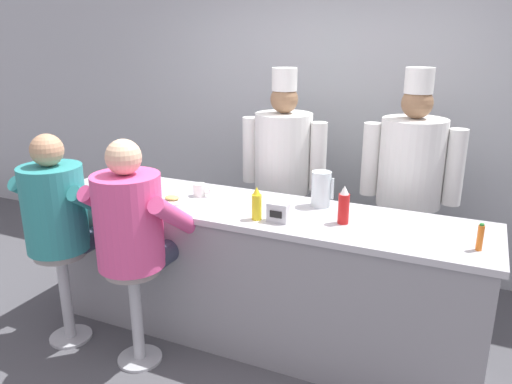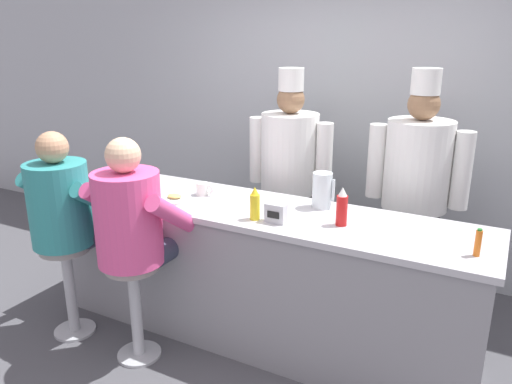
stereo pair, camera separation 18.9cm
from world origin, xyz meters
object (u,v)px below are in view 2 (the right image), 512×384
cook_in_whites_far (416,186)px  hot_sauce_bottle_orange (478,243)px  napkin_dispenser_chrome (276,213)px  cook_in_whites_near (289,172)px  mustard_bottle_yellow (255,204)px  water_pitcher_clear (322,190)px  diner_seated_pink (133,224)px  breakfast_plate (174,199)px  cereal_bowl (136,184)px  ketchup_bottle_red (342,208)px  diner_seated_teal (64,210)px  coffee_mug_white (203,189)px

cook_in_whites_far → hot_sauce_bottle_orange: bearing=-62.5°
napkin_dispenser_chrome → cook_in_whites_near: (-0.35, 0.98, -0.02)m
mustard_bottle_yellow → water_pitcher_clear: bearing=54.9°
cook_in_whites_near → diner_seated_pink: bearing=-108.5°
breakfast_plate → hot_sauce_bottle_orange: bearing=0.1°
mustard_bottle_yellow → breakfast_plate: bearing=174.6°
water_pitcher_clear → breakfast_plate: size_ratio=1.02×
mustard_bottle_yellow → diner_seated_pink: (-0.67, -0.36, -0.13)m
hot_sauce_bottle_orange → napkin_dispenser_chrome: (-1.13, -0.05, -0.01)m
napkin_dispenser_chrome → cook_in_whites_far: (0.64, 1.00, -0.01)m
cereal_bowl → napkin_dispenser_chrome: bearing=-7.6°
ketchup_bottle_red → cook_in_whites_far: size_ratio=0.13×
mustard_bottle_yellow → diner_seated_pink: 0.77m
napkin_dispenser_chrome → diner_seated_teal: size_ratio=0.09×
cook_in_whites_far → ketchup_bottle_red: bearing=-107.2°
napkin_dispenser_chrome → diner_seated_teal: (-1.41, -0.38, -0.10)m
mustard_bottle_yellow → diner_seated_teal: size_ratio=0.14×
napkin_dispenser_chrome → cook_in_whites_far: size_ratio=0.07×
water_pitcher_clear → coffee_mug_white: 0.86m
hot_sauce_bottle_orange → coffee_mug_white: size_ratio=1.11×
cereal_bowl → cook_in_whites_near: size_ratio=0.09×
cook_in_whites_near → cook_in_whites_far: size_ratio=0.99×
breakfast_plate → coffee_mug_white: 0.23m
ketchup_bottle_red → mustard_bottle_yellow: bearing=-162.8°
cook_in_whites_far → water_pitcher_clear: bearing=-128.5°
water_pitcher_clear → coffee_mug_white: bearing=-170.1°
cereal_bowl → diner_seated_teal: diner_seated_teal is taller
ketchup_bottle_red → coffee_mug_white: bearing=174.4°
napkin_dispenser_chrome → cook_in_whites_far: bearing=57.6°
cereal_bowl → cook_in_whites_near: (0.89, 0.82, 0.01)m
napkin_dispenser_chrome → hot_sauce_bottle_orange: bearing=2.6°
cereal_bowl → coffee_mug_white: (0.55, 0.08, 0.02)m
diner_seated_teal → cook_in_whites_far: cook_in_whites_far is taller
breakfast_plate → coffee_mug_white: bearing=61.8°
cook_in_whites_far → diner_seated_pink: bearing=-136.4°
ketchup_bottle_red → cereal_bowl: 1.61m
cook_in_whites_near → hot_sauce_bottle_orange: bearing=-32.1°
napkin_dispenser_chrome → diner_seated_teal: 1.46m
cereal_bowl → cook_in_whites_far: (1.88, 0.84, 0.03)m
ketchup_bottle_red → diner_seated_pink: size_ratio=0.16×
breakfast_plate → diner_seated_pink: diner_seated_pink is taller
cereal_bowl → diner_seated_pink: diner_seated_pink is taller
ketchup_bottle_red → cereal_bowl: bearing=179.1°
cereal_bowl → diner_seated_pink: size_ratio=0.11×
cook_in_whites_near → cook_in_whites_far: bearing=1.1°
cook_in_whites_far → cereal_bowl: bearing=-155.9°
mustard_bottle_yellow → diner_seated_teal: diner_seated_teal is taller
ketchup_bottle_red → hot_sauce_bottle_orange: 0.77m
ketchup_bottle_red → mustard_bottle_yellow: (-0.51, -0.16, -0.01)m
breakfast_plate → cook_in_whites_near: cook_in_whites_near is taller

